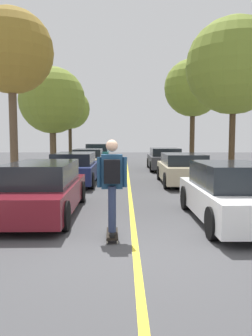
{
  "coord_description": "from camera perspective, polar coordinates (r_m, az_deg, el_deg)",
  "views": [
    {
      "loc": [
        -0.2,
        -5.81,
        1.94
      ],
      "look_at": [
        -0.13,
        6.45,
        0.85
      ],
      "focal_mm": 35.72,
      "sensor_mm": 36.0,
      "label": 1
    }
  ],
  "objects": [
    {
      "name": "parked_car_left_far",
      "position": [
        19.67,
        -6.47,
        1.28
      ],
      "size": [
        1.92,
        4.46,
        1.31
      ],
      "color": "#BCAD89",
      "rests_on": "ground"
    },
    {
      "name": "parked_car_left_farthest",
      "position": [
        26.18,
        -4.94,
        2.43
      ],
      "size": [
        1.99,
        4.13,
        1.5
      ],
      "color": "#196066",
      "rests_on": "ground"
    },
    {
      "name": "street_tree_left_nearest",
      "position": [
        13.82,
        -19.01,
        18.22
      ],
      "size": [
        3.13,
        3.13,
        6.61
      ],
      "color": "brown",
      "rests_on": "sidewalk_left"
    },
    {
      "name": "parked_car_left_near",
      "position": [
        14.26,
        -8.8,
        -0.09
      ],
      "size": [
        1.89,
        4.08,
        1.33
      ],
      "color": "navy",
      "rests_on": "ground"
    },
    {
      "name": "street_tree_left_far",
      "position": [
        26.57,
        -9.57,
        9.9
      ],
      "size": [
        3.1,
        3.1,
        5.62
      ],
      "color": "#3D2D1E",
      "rests_on": "sidewalk_left"
    },
    {
      "name": "street_tree_right_near",
      "position": [
        23.34,
        11.35,
        13.23
      ],
      "size": [
        3.83,
        3.83,
        7.08
      ],
      "color": "#4C3823",
      "rests_on": "sidewalk_right"
    },
    {
      "name": "parked_car_right_far",
      "position": [
        20.76,
        6.6,
        1.55
      ],
      "size": [
        2.06,
        4.52,
        1.34
      ],
      "color": "#38383D",
      "rests_on": "ground"
    },
    {
      "name": "parked_car_right_near",
      "position": [
        14.4,
        9.67,
        -0.12
      ],
      "size": [
        1.96,
        4.29,
        1.29
      ],
      "color": "#BCAD89",
      "rests_on": "ground"
    },
    {
      "name": "skateboard",
      "position": [
        6.63,
        -2.37,
        -11.15
      ],
      "size": [
        0.25,
        0.85,
        0.1
      ],
      "color": "black",
      "rests_on": "ground"
    },
    {
      "name": "street_tree_left_near",
      "position": [
        20.36,
        -12.48,
        11.16
      ],
      "size": [
        3.86,
        3.86,
        5.94
      ],
      "color": "brown",
      "rests_on": "sidewalk_left"
    },
    {
      "name": "skateboarder",
      "position": [
        6.39,
        -2.4,
        -2.17
      ],
      "size": [
        0.58,
        0.7,
        1.81
      ],
      "color": "black",
      "rests_on": "skateboard"
    },
    {
      "name": "fire_hydrant",
      "position": [
        11.67,
        19.75,
        -2.38
      ],
      "size": [
        0.2,
        0.2,
        0.7
      ],
      "color": "#B2140F",
      "rests_on": "sidewalk_right"
    },
    {
      "name": "parked_car_left_nearest",
      "position": [
        8.82,
        -14.14,
        -3.46
      ],
      "size": [
        1.89,
        4.59,
        1.33
      ],
      "color": "maroon",
      "rests_on": "ground"
    },
    {
      "name": "center_line",
      "position": [
        10.01,
        0.83,
        -6.08
      ],
      "size": [
        0.12,
        39.2,
        0.01
      ],
      "primitive_type": "cube",
      "color": "gold",
      "rests_on": "ground"
    },
    {
      "name": "ground",
      "position": [
        6.13,
        1.61,
        -13.37
      ],
      "size": [
        80.0,
        80.0,
        0.0
      ],
      "primitive_type": "plane",
      "color": "#424244"
    },
    {
      "name": "street_tree_right_nearest",
      "position": [
        15.28,
        17.95,
        16.19
      ],
      "size": [
        4.01,
        4.01,
        6.82
      ],
      "color": "#4C3823",
      "rests_on": "sidewalk_right"
    },
    {
      "name": "parked_car_right_nearest",
      "position": [
        8.14,
        17.62,
        -4.2
      ],
      "size": [
        1.83,
        4.15,
        1.37
      ],
      "color": "white",
      "rests_on": "ground"
    }
  ]
}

